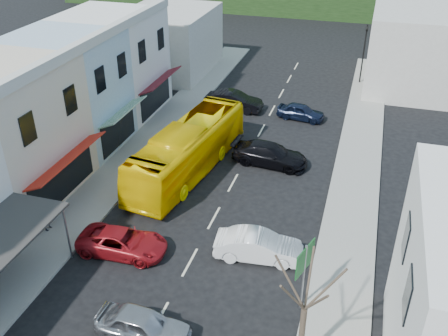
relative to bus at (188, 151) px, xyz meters
The scene contains 17 objects.
ground 9.25m from the bus, 69.52° to the right, with size 120.00×120.00×0.00m, color black.
sidewalk_left 4.78m from the bus, 161.29° to the left, with size 3.00×52.00×0.15m, color gray.
sidewalk_right 10.89m from the bus, ahead, with size 3.00×52.00×0.15m, color gray.
shopfront_row 10.25m from the bus, 159.17° to the right, with size 8.25×30.00×8.00m.
distant_block_left 20.51m from the bus, 115.52° to the left, with size 8.00×10.00×6.00m, color #B7B2A8.
distant_block_right 25.80m from the bus, 56.53° to the left, with size 8.00×12.00×7.00m, color #B7B2A8.
bus is the anchor object (origin of this frame).
car_silver 13.94m from the bus, 77.61° to the right, with size 1.80×4.40×1.40m, color #A4A3A8.
car_white 9.68m from the bus, 48.19° to the right, with size 1.80×4.40×1.40m, color white.
car_red 8.84m from the bus, 92.53° to the right, with size 1.90×4.60×1.40m, color maroon.
car_black_near 5.58m from the bus, 27.05° to the left, with size 1.84×4.50×1.40m, color black.
car_navy_mid 11.93m from the bus, 61.22° to the left, with size 1.80×4.40×1.40m, color black.
car_black_far 10.72m from the bus, 89.77° to the left, with size 1.80×4.40×1.40m, color black.
pedestrian_left 9.83m from the bus, 121.71° to the right, with size 0.60×0.40×1.70m, color black.
direction_sign 13.50m from the bus, 47.87° to the right, with size 0.68×1.59×3.58m, color #12521E, non-canonical shape.
street_tree 16.29m from the bus, 54.18° to the right, with size 2.08×2.08×6.30m, color #3C3025, non-canonical shape.
traffic_signal 22.42m from the bus, 64.07° to the left, with size 0.77×1.20×5.56m, color black, non-canonical shape.
Camera 1 is at (7.29, -18.15, 16.86)m, focal length 40.00 mm.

